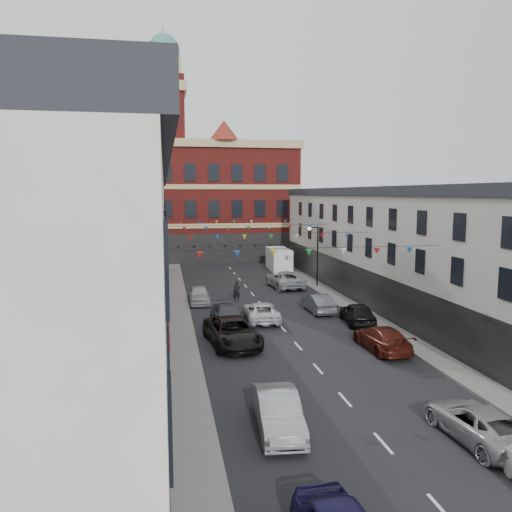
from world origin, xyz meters
TOP-DOWN VIEW (x-y plane):
  - ground at (0.00, 0.00)m, footprint 160.00×160.00m
  - pavement_left at (-6.90, 2.00)m, footprint 1.80×64.00m
  - pavement_right at (6.90, 2.00)m, footprint 1.80×64.00m
  - terrace_left at (-11.78, 1.00)m, footprint 8.40×56.00m
  - terrace_right at (11.78, 1.00)m, footprint 8.40×56.00m
  - civic_building at (0.00, 37.95)m, footprint 20.60×13.30m
  - clock_tower at (-7.50, 35.00)m, footprint 5.60×5.60m
  - distant_hill at (-4.00, 62.00)m, footprint 40.00×14.00m
  - street_lamp at (6.55, 14.00)m, footprint 1.10×0.36m
  - car_left_b at (-3.60, -14.29)m, footprint 1.94×4.69m
  - car_left_c at (-3.89, -3.10)m, footprint 3.37×6.15m
  - car_left_d at (-3.60, 1.64)m, footprint 2.24×4.84m
  - car_left_e at (-5.10, 8.94)m, footprint 1.76×4.33m
  - car_right_b at (3.60, -16.32)m, footprint 2.47×4.87m
  - car_right_c at (4.64, -5.64)m, footprint 2.09×4.99m
  - car_right_d at (5.50, 0.29)m, footprint 2.36×4.69m
  - car_right_e at (3.79, 4.18)m, footprint 1.65×4.44m
  - car_right_f at (3.60, 14.50)m, footprint 3.25×6.13m
  - moving_car at (-1.07, 2.28)m, footprint 2.54×5.10m
  - white_van at (5.60, 25.48)m, footprint 2.49×5.97m
  - pedestrian at (-1.86, 9.15)m, footprint 0.73×0.60m

SIDE VIEW (x-z plane):
  - ground at x=0.00m, z-range 0.00..0.00m
  - pavement_left at x=-6.90m, z-range 0.00..0.15m
  - pavement_right at x=6.90m, z-range 0.00..0.15m
  - car_right_b at x=3.60m, z-range 0.00..1.32m
  - car_left_d at x=-3.60m, z-range 0.00..1.37m
  - moving_car at x=-1.07m, z-range 0.00..1.39m
  - car_right_c at x=4.64m, z-range 0.00..1.44m
  - car_right_e at x=3.79m, z-range 0.00..1.45m
  - car_left_e at x=-5.10m, z-range 0.00..1.47m
  - car_left_b at x=-3.60m, z-range 0.00..1.51m
  - car_right_d at x=5.50m, z-range 0.00..1.53m
  - car_left_c at x=-3.89m, z-range 0.00..1.63m
  - car_right_f at x=3.60m, z-range 0.00..1.64m
  - pedestrian at x=-1.86m, z-range 0.00..1.73m
  - white_van at x=5.60m, z-range 0.00..2.60m
  - street_lamp at x=6.55m, z-range 0.90..6.90m
  - terrace_right at x=11.78m, z-range 0.00..9.70m
  - distant_hill at x=-4.00m, z-range 0.00..10.00m
  - terrace_left at x=-11.78m, z-range 0.00..10.70m
  - civic_building at x=0.00m, z-range -1.11..17.39m
  - clock_tower at x=-7.50m, z-range -0.07..29.93m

